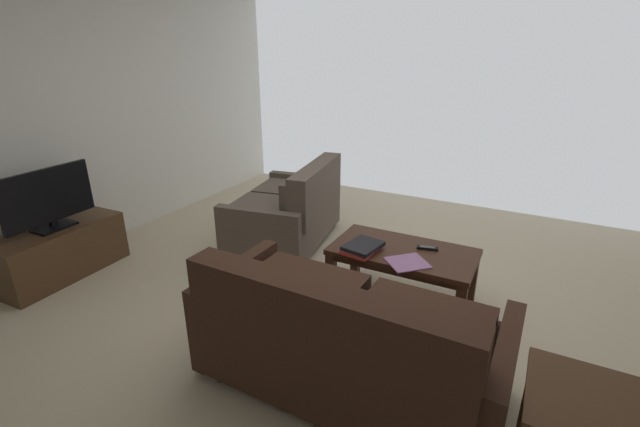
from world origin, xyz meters
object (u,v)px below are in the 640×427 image
Objects in this scene: loose_magazine at (407,263)px; tv_remote at (428,248)px; end_table at (589,420)px; tv_stand at (60,252)px; loveseat_near at (290,211)px; book_stack at (362,248)px; sofa_main at (345,339)px; coffee_table at (403,258)px; flat_tv at (48,199)px.

tv_remote is at bearing 122.10° from loose_magazine.
tv_stand is (3.96, -0.25, -0.26)m from end_table.
tv_stand is (1.44, 1.52, -0.13)m from loveseat_near.
end_table is 1.66m from tv_remote.
tv_stand is 3.30× the size of book_stack.
sofa_main reaches higher than coffee_table.
end_table is 0.75× the size of flat_tv.
flat_tv reaches higher than tv_stand.
sofa_main is 0.95m from book_stack.
loose_magazine is (0.07, 0.29, -0.01)m from tv_remote.
end_table is (-2.52, 1.77, 0.13)m from loveseat_near.
flat_tv is at bearing -3.70° from end_table.
tv_remote is at bearing 163.32° from loveseat_near.
tv_remote is at bearing -151.31° from coffee_table.
end_table is 2.17× the size of loose_magazine.
tv_stand is 3.15m from tv_remote.
loveseat_near is 1.30× the size of coffee_table.
book_stack is (1.44, -1.05, 0.00)m from end_table.
loveseat_near is 1.58m from tv_remote.
loose_magazine is (-0.36, 0.02, -0.03)m from book_stack.
book_stack is at bearing -138.15° from loose_magazine.
loose_magazine is (-0.09, 0.20, 0.08)m from coffee_table.
coffee_table is at bearing -160.71° from flat_tv.
end_table is 3.97m from flat_tv.
coffee_table is (-1.35, 0.54, 0.03)m from loveseat_near.
coffee_table is (0.01, -1.08, 0.02)m from sofa_main.
coffee_table is at bearing 28.69° from tv_remote.
sofa_main is 1.08m from coffee_table.
coffee_table is at bearing -89.73° from sofa_main.
end_table reaches higher than book_stack.
sofa_main is at bearing 129.84° from loveseat_near.
loveseat_near reaches higher than tv_stand.
book_stack is (-2.52, -0.80, -0.23)m from flat_tv.
coffee_table is 2.98m from flat_tv.
tv_stand is 0.50m from flat_tv.
sofa_main is 1.64× the size of tv_stand.
tv_stand is 2.66m from book_stack.
loveseat_near reaches higher than loose_magazine.
book_stack is (0.27, 0.18, 0.10)m from coffee_table.
tv_stand is at bearing 19.32° from coffee_table.
loveseat_near is 2.12m from flat_tv.
flat_tv is (-0.00, -0.00, 0.50)m from tv_stand.
loveseat_near is at bearing -133.48° from tv_stand.
loveseat_near is 3.08m from end_table.
loose_magazine is at bearing -43.86° from end_table.
flat_tv is 4.76× the size of tv_remote.
end_table is at bearing 172.63° from sofa_main.
tv_remote is (-0.16, -0.09, 0.08)m from coffee_table.
flat_tv reaches higher than loose_magazine.
flat_tv is at bearing -119.45° from loose_magazine.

